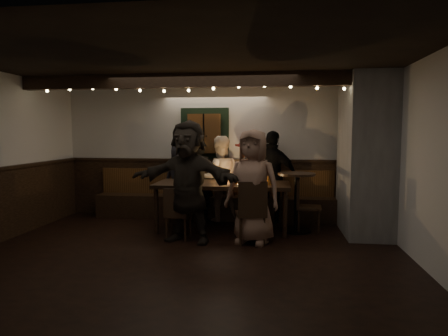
# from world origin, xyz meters

# --- Properties ---
(room) EXTENTS (6.02, 5.01, 2.62)m
(room) POSITION_xyz_m (1.07, 1.42, 1.07)
(room) COLOR black
(room) RESTS_ON ground
(dining_table) EXTENTS (2.28, 0.98, 0.99)m
(dining_table) POSITION_xyz_m (0.29, 1.40, 0.74)
(dining_table) COLOR black
(dining_table) RESTS_ON ground
(chair_near_left) EXTENTS (0.39, 0.39, 0.82)m
(chair_near_left) POSITION_xyz_m (-0.33, 0.66, 0.46)
(chair_near_left) COLOR black
(chair_near_left) RESTS_ON ground
(chair_near_right) EXTENTS (0.52, 0.52, 0.96)m
(chair_near_right) POSITION_xyz_m (0.84, 0.55, 0.54)
(chair_near_right) COLOR black
(chair_near_right) RESTS_ON ground
(chair_end) EXTENTS (0.44, 0.44, 0.89)m
(chair_end) POSITION_xyz_m (1.67, 1.45, 0.50)
(chair_end) COLOR black
(chair_end) RESTS_ON ground
(high_top) EXTENTS (0.62, 0.62, 1.00)m
(high_top) POSITION_xyz_m (1.54, 1.44, 0.63)
(high_top) COLOR black
(high_top) RESTS_ON ground
(person_a) EXTENTS (0.81, 0.63, 1.48)m
(person_a) POSITION_xyz_m (-0.62, 2.16, 0.74)
(person_a) COLOR #25242D
(person_a) RESTS_ON ground
(person_b) EXTENTS (0.63, 0.49, 1.53)m
(person_b) POSITION_xyz_m (-0.23, 2.02, 0.77)
(person_b) COLOR black
(person_b) RESTS_ON ground
(person_c) EXTENTS (0.92, 0.80, 1.61)m
(person_c) POSITION_xyz_m (0.14, 2.12, 0.80)
(person_c) COLOR beige
(person_c) RESTS_ON ground
(person_d) EXTENTS (1.16, 0.82, 1.64)m
(person_d) POSITION_xyz_m (0.73, 2.17, 0.82)
(person_d) COLOR #5E1817
(person_d) RESTS_ON ground
(person_e) EXTENTS (1.08, 0.77, 1.70)m
(person_e) POSITION_xyz_m (1.14, 2.10, 0.85)
(person_e) COLOR black
(person_e) RESTS_ON ground
(person_f) EXTENTS (1.81, 0.92, 1.86)m
(person_f) POSITION_xyz_m (-0.14, 0.60, 0.93)
(person_f) COLOR black
(person_f) RESTS_ON ground
(person_g) EXTENTS (0.96, 0.75, 1.72)m
(person_g) POSITION_xyz_m (0.85, 0.66, 0.86)
(person_g) COLOR #9F7662
(person_g) RESTS_ON ground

